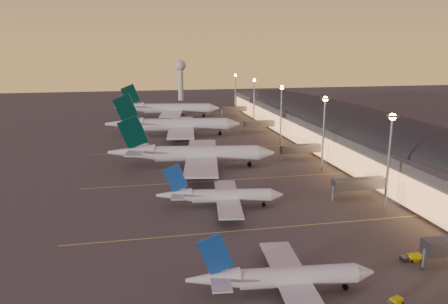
# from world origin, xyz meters

# --- Properties ---
(ground) EXTENTS (700.00, 700.00, 0.00)m
(ground) POSITION_xyz_m (0.00, 0.00, 0.00)
(ground) COLOR #3E3C39
(airliner_narrow_south) EXTENTS (33.42, 29.97, 11.93)m
(airliner_narrow_south) POSITION_xyz_m (-3.60, -32.65, 3.08)
(airliner_narrow_south) COLOR silver
(airliner_narrow_south) RESTS_ON ground
(airliner_narrow_north) EXTENTS (34.15, 30.78, 12.20)m
(airliner_narrow_north) POSITION_xyz_m (-5.93, 11.22, 3.15)
(airliner_narrow_north) COLOR silver
(airliner_narrow_north) RESTS_ON ground
(airliner_wide_near) EXTENTS (59.42, 54.76, 19.05)m
(airliner_wide_near) POSITION_xyz_m (-7.95, 53.12, 4.90)
(airliner_wide_near) COLOR silver
(airliner_wide_near) RESTS_ON ground
(airliner_wide_mid) EXTENTS (65.17, 59.79, 20.85)m
(airliner_wide_mid) POSITION_xyz_m (-9.28, 111.92, 5.37)
(airliner_wide_mid) COLOR silver
(airliner_wide_mid) RESTS_ON ground
(airliner_wide_far) EXTENTS (64.25, 59.28, 20.61)m
(airliner_wide_far) POSITION_xyz_m (-7.60, 171.95, 5.31)
(airliner_wide_far) COLOR silver
(airliner_wide_far) RESTS_ON ground
(terminal_building) EXTENTS (56.35, 255.00, 17.46)m
(terminal_building) POSITION_xyz_m (61.84, 72.47, 8.78)
(terminal_building) COLOR #4D4C51
(terminal_building) RESTS_ON ground
(light_masts) EXTENTS (2.20, 217.20, 25.90)m
(light_masts) POSITION_xyz_m (36.00, 65.00, 17.55)
(light_masts) COLOR gray
(light_masts) RESTS_ON ground
(radar_tower) EXTENTS (9.00, 9.00, 32.50)m
(radar_tower) POSITION_xyz_m (10.00, 260.00, 21.87)
(radar_tower) COLOR silver
(radar_tower) RESTS_ON ground
(lane_markings) EXTENTS (90.00, 180.36, 0.00)m
(lane_markings) POSITION_xyz_m (0.00, 40.00, 0.01)
(lane_markings) COLOR #D8C659
(lane_markings) RESTS_ON ground
(baggage_tug_a) EXTENTS (3.45, 2.31, 0.96)m
(baggage_tug_a) POSITION_xyz_m (13.94, -39.52, 0.44)
(baggage_tug_a) COLOR #D6C703
(baggage_tug_a) RESTS_ON ground
(baggage_tug_b) EXTENTS (4.22, 1.97, 1.24)m
(baggage_tug_b) POSITION_xyz_m (26.22, -26.24, 0.57)
(baggage_tug_b) COLOR #D6C703
(baggage_tug_b) RESTS_ON ground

